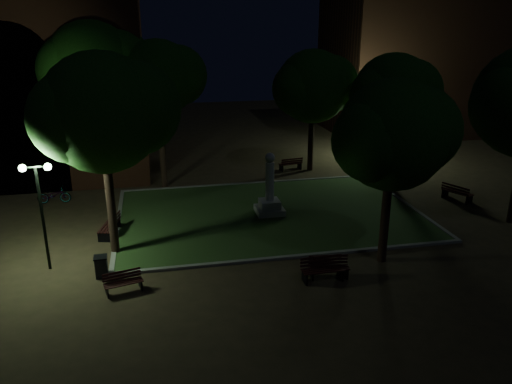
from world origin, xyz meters
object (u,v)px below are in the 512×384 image
monument (270,197)px  bench_left_side (111,227)px  bench_near_left (329,267)px  trash_bin (101,266)px  bicycle (54,195)px  bench_near_right (322,270)px  bench_west_near (123,283)px  bench_far_side (291,164)px  bench_right_side (457,193)px

monument → bench_left_side: (-7.84, -1.10, -0.51)m
bench_near_left → trash_bin: trash_bin is taller
monument → bench_left_side: monument is taller
monument → bicycle: size_ratio=1.82×
bench_near_right → trash_bin: 8.58m
bench_west_near → bench_far_side: bearing=39.4°
bench_near_right → bench_right_side: 12.44m
monument → bench_west_near: bearing=-137.5°
trash_bin → bench_right_side: bearing=15.2°
bench_right_side → bench_near_left: bearing=99.7°
trash_bin → bench_left_side: bearing=88.7°
bench_right_side → bicycle: 22.21m
bench_near_left → bench_far_side: bench_far_side is taller
bench_near_left → bench_right_side: 12.07m
bench_left_side → bench_west_near: bearing=22.4°
monument → bench_near_left: (0.74, -6.94, -0.56)m
bench_west_near → bench_left_side: 5.42m
bench_right_side → trash_bin: size_ratio=2.05×
bench_near_left → bench_near_right: 0.38m
monument → bench_near_right: monument is taller
bench_near_left → trash_bin: 8.86m
bench_left_side → bench_near_left: bearing=69.8°
bicycle → monument: bearing=-109.6°
bench_near_left → bench_west_near: bearing=-175.8°
bench_far_side → bench_near_right: bearing=68.9°
monument → bench_far_side: size_ratio=1.98×
bench_near_right → bench_far_side: bearing=77.6°
bench_left_side → trash_bin: size_ratio=2.09×
bench_left_side → trash_bin: (-0.09, -4.02, -0.00)m
bench_left_side → bicycle: bench_left_side is taller
bench_near_left → bench_far_side: 14.73m
bench_right_side → trash_bin: 19.27m
bench_right_side → monument: bearing=64.7°
bench_near_left → bicycle: bicycle is taller
bench_left_side → bench_right_side: (18.50, 1.04, -0.01)m
trash_bin → bicycle: bearing=109.4°
bench_west_near → trash_bin: (-0.88, 1.34, 0.08)m
bench_left_side → trash_bin: 4.02m
bench_near_left → bench_west_near: bench_near_left is taller
bench_near_left → bench_right_side: size_ratio=0.90×
bench_near_right → trash_bin: bench_near_right is taller
bench_west_near → bench_right_side: (17.72, 6.40, 0.07)m
bench_near_left → bench_near_right: size_ratio=0.95×
bicycle → bench_near_left: bearing=-132.4°
bench_west_near → bench_left_side: bench_left_side is taller
monument → bench_right_side: size_ratio=1.80×
bench_right_side → bicycle: bearing=54.3°
monument → bench_near_right: bearing=-86.7°
monument → bench_far_side: (3.25, 7.58, -0.56)m
bench_west_near → bench_far_side: 17.42m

